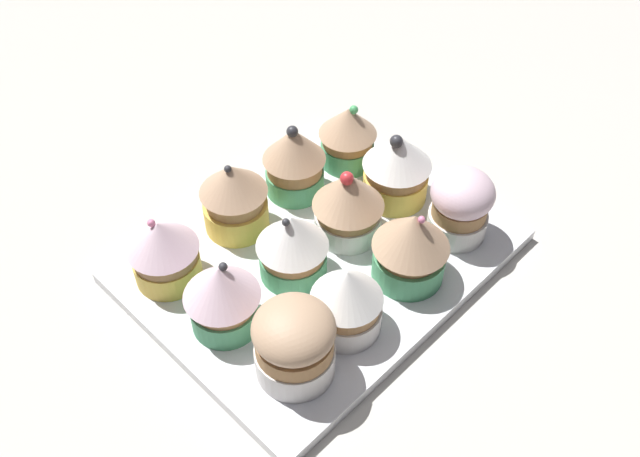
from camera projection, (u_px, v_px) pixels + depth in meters
ground_plane at (320, 271)px, 63.09cm from camera, size 180.00×180.00×3.00cm
baking_tray at (320, 256)px, 61.56cm from camera, size 31.35×24.46×1.20cm
cupcake_0 at (294, 342)px, 50.34cm from camera, size 6.18×6.18×6.93cm
cupcake_1 at (347, 300)px, 53.26cm from camera, size 5.76×5.76×6.63cm
cupcake_2 at (411, 246)px, 56.68cm from camera, size 6.50×6.50×7.35cm
cupcake_3 at (460, 204)px, 60.23cm from camera, size 5.62×5.62×6.91cm
cupcake_4 at (220, 294)px, 53.41cm from camera, size 6.12×6.12×6.93cm
cupcake_5 at (289, 242)px, 57.20cm from camera, size 6.13×6.13×6.95cm
cupcake_6 at (346, 201)px, 60.39cm from camera, size 6.40×6.40×7.32cm
cupcake_7 at (396, 167)px, 63.40cm from camera, size 6.42×6.42×7.59cm
cupcake_8 at (164, 250)px, 56.75cm from camera, size 6.00×6.00×6.78cm
cupcake_9 at (234, 197)px, 60.75cm from camera, size 6.07×6.07×7.38cm
cupcake_10 at (294, 160)px, 63.93cm from camera, size 5.94×5.94×7.66cm
cupcake_11 at (348, 135)px, 67.05cm from camera, size 5.72×5.72×6.81cm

